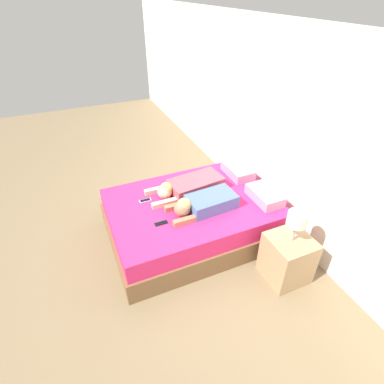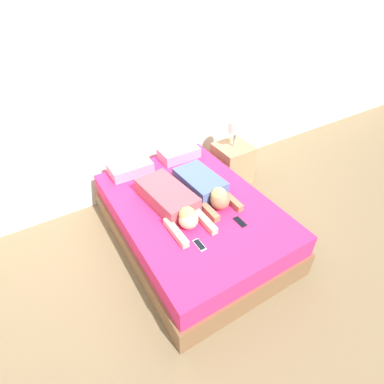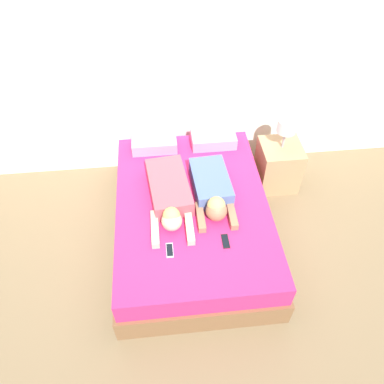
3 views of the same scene
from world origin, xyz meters
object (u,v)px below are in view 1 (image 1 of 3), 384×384
person_right (203,204)px  cell_phone_right (161,223)px  bed (192,218)px  pillow_head_right (265,195)px  cell_phone_left (145,200)px  nightstand (288,256)px  pillow_head_left (238,171)px  person_left (188,186)px

person_right → cell_phone_right: person_right is taller
bed → pillow_head_right: 1.01m
cell_phone_left → nightstand: 1.89m
cell_phone_left → pillow_head_left: bearing=93.3°
person_left → pillow_head_left: bearing=98.2°
person_right → cell_phone_left: (-0.47, -0.61, -0.09)m
pillow_head_left → pillow_head_right: same height
pillow_head_right → cell_phone_left: size_ratio=3.27×
cell_phone_right → person_right: bearing=94.6°
pillow_head_right → person_right: person_right is taller
nightstand → person_right: bearing=-144.2°
pillow_head_right → cell_phone_right: size_ratio=3.27×
pillow_head_left → pillow_head_right: 0.68m
cell_phone_left → cell_phone_right: (0.52, 0.05, 0.00)m
person_right → cell_phone_right: 0.57m
pillow_head_left → cell_phone_left: pillow_head_left is taller
bed → pillow_head_right: bearing=68.9°
person_left → person_right: (0.43, 0.01, 0.00)m
person_right → nightstand: nightstand is taller
pillow_head_right → nightstand: 0.85m
bed → nightstand: size_ratio=2.29×
pillow_head_left → nightstand: nightstand is taller
pillow_head_right → nightstand: size_ratio=0.53×
bed → person_right: person_right is taller
pillow_head_right → person_left: person_left is taller
cell_phone_right → nightstand: size_ratio=0.16×
person_left → person_right: 0.43m
person_left → nightstand: 1.53m
person_left → nightstand: size_ratio=1.11×
person_right → person_left: bearing=-178.5°
bed → person_left: bearing=169.0°
cell_phone_left → pillow_head_right: bearing=67.3°
person_right → nightstand: size_ratio=0.92×
person_right → cell_phone_left: size_ratio=5.68×
bed → nightstand: 1.33m
bed → pillow_head_right: pillow_head_right is taller
pillow_head_left → pillow_head_right: size_ratio=1.00×
pillow_head_left → person_left: bearing=-81.8°
cell_phone_left → cell_phone_right: bearing=5.0°
cell_phone_right → pillow_head_left: bearing=113.2°
person_left → cell_phone_left: 0.61m
cell_phone_left → nightstand: nightstand is taller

